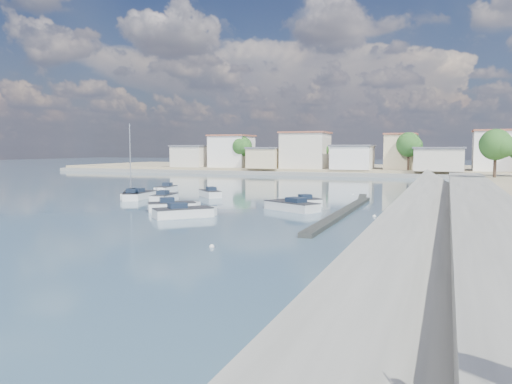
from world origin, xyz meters
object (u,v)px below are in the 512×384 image
(motorboat_a, at_px, (165,198))
(motorboat_e, at_px, (141,195))
(motorboat_f, at_px, (210,194))
(motorboat_h, at_px, (186,213))
(motorboat_b, at_px, (174,207))
(motorboat_g, at_px, (165,190))
(sailboat, at_px, (131,195))
(motorboat_d, at_px, (300,203))
(motorboat_c, at_px, (290,206))

(motorboat_a, height_order, motorboat_e, same)
(motorboat_f, distance_m, motorboat_h, 18.17)
(motorboat_b, bearing_deg, motorboat_a, 126.87)
(motorboat_b, relative_size, motorboat_e, 0.78)
(motorboat_g, bearing_deg, sailboat, -83.91)
(motorboat_g, xyz_separation_m, sailboat, (0.99, -9.31, 0.04))
(motorboat_h, bearing_deg, motorboat_e, 136.45)
(motorboat_f, distance_m, motorboat_g, 9.20)
(motorboat_g, xyz_separation_m, motorboat_h, (14.67, -20.70, -0.00))
(motorboat_d, distance_m, sailboat, 20.80)
(motorboat_f, bearing_deg, sailboat, -142.71)
(motorboat_h, bearing_deg, motorboat_a, 128.84)
(motorboat_d, height_order, motorboat_e, same)
(motorboat_c, height_order, motorboat_h, same)
(motorboat_b, height_order, motorboat_g, same)
(motorboat_f, relative_size, sailboat, 0.46)
(motorboat_d, xyz_separation_m, motorboat_e, (-20.18, 1.69, 0.00))
(motorboat_b, bearing_deg, motorboat_h, -47.49)
(motorboat_a, height_order, motorboat_f, same)
(motorboat_a, distance_m, motorboat_g, 11.66)
(motorboat_d, bearing_deg, motorboat_f, 154.49)
(motorboat_c, height_order, motorboat_d, same)
(motorboat_h, distance_m, sailboat, 17.80)
(motorboat_f, bearing_deg, motorboat_b, -77.71)
(motorboat_e, relative_size, motorboat_f, 1.43)
(motorboat_b, xyz_separation_m, motorboat_f, (-2.94, 13.52, 0.00))
(motorboat_h, bearing_deg, motorboat_c, 49.35)
(motorboat_a, height_order, motorboat_b, same)
(motorboat_a, bearing_deg, motorboat_g, 121.16)
(motorboat_b, xyz_separation_m, motorboat_g, (-11.41, 17.14, 0.00))
(motorboat_e, bearing_deg, motorboat_c, -12.38)
(motorboat_a, height_order, sailboat, sailboat)
(motorboat_c, distance_m, motorboat_e, 20.43)
(motorboat_c, distance_m, sailboat, 20.84)
(motorboat_d, xyz_separation_m, motorboat_f, (-13.33, 6.36, 0.00))
(motorboat_c, bearing_deg, motorboat_h, -130.65)
(motorboat_b, xyz_separation_m, motorboat_c, (10.16, 4.48, 0.00))
(sailboat, bearing_deg, motorboat_b, -36.96)
(motorboat_b, xyz_separation_m, motorboat_h, (3.26, -3.56, 0.00))
(motorboat_d, relative_size, motorboat_e, 0.68)
(motorboat_a, bearing_deg, motorboat_h, -51.16)
(motorboat_a, xyz_separation_m, motorboat_e, (-4.43, 1.69, -0.00))
(motorboat_d, height_order, motorboat_g, same)
(motorboat_a, bearing_deg, motorboat_d, 0.00)
(motorboat_b, xyz_separation_m, motorboat_d, (10.38, 7.16, -0.00))
(motorboat_f, xyz_separation_m, motorboat_g, (-8.46, 3.62, 0.00))
(motorboat_d, height_order, motorboat_h, same)
(motorboat_b, bearing_deg, motorboat_f, 102.29)
(motorboat_e, xyz_separation_m, motorboat_f, (6.86, 4.66, -0.00))
(motorboat_a, relative_size, sailboat, 0.56)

